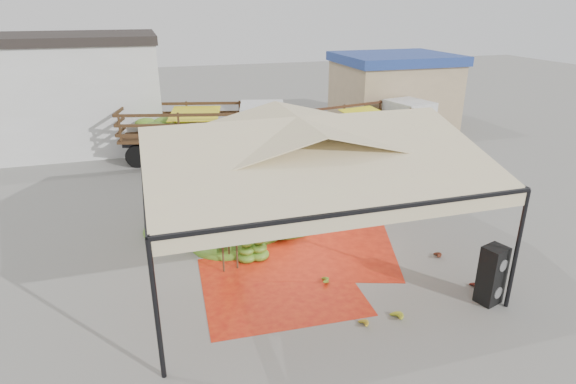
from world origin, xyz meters
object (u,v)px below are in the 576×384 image
object	(u,v)px
banana_heap	(236,210)
truck_right	(376,123)
vendor	(260,177)
speaker_stack	(492,275)
truck_left	(211,126)

from	to	relation	value
banana_heap	truck_right	bearing A→B (deg)	39.13
truck_right	vendor	bearing A→B (deg)	-159.79
banana_heap	speaker_stack	distance (m)	7.71
vendor	truck_right	xyz separation A→B (m)	(6.81, 4.36, 0.56)
banana_heap	truck_left	world-z (taller)	truck_left
truck_left	truck_right	bearing A→B (deg)	6.82
speaker_stack	truck_right	world-z (taller)	truck_right
speaker_stack	vendor	distance (m)	8.92
vendor	truck_left	size ratio (longest dim) A/B	0.21
vendor	truck_left	world-z (taller)	truck_left
speaker_stack	truck_left	bearing A→B (deg)	92.17
banana_heap	vendor	bearing A→B (deg)	59.38
banana_heap	truck_left	xyz separation A→B (m)	(0.36, 7.60, 0.91)
speaker_stack	truck_left	xyz separation A→B (m)	(-4.67, 13.45, 0.80)
vendor	truck_right	distance (m)	8.11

